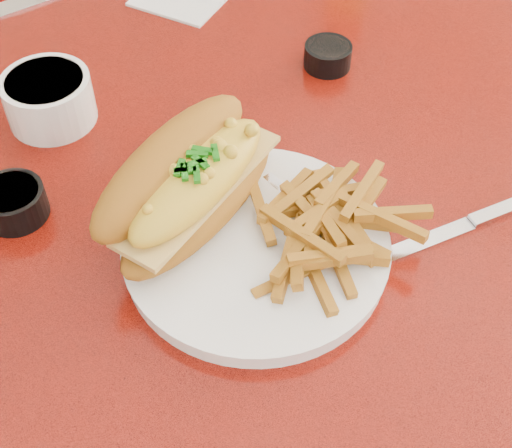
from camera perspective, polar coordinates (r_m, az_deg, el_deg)
diner_table at (r=0.82m, az=-1.82°, el=-4.13°), size 1.23×0.83×0.77m
booth_bench_far at (r=1.59m, az=-18.20°, el=8.47°), size 1.20×0.51×0.90m
dinner_plate at (r=0.62m, az=0.00°, el=-1.84°), size 0.25×0.25×0.02m
mac_hoagie at (r=0.62m, az=-5.38°, el=3.41°), size 0.22×0.16×0.09m
fries_pile at (r=0.61m, az=5.23°, el=0.50°), size 0.13×0.12×0.04m
fork at (r=0.65m, az=3.27°, el=1.74°), size 0.02×0.15×0.00m
gravy_ramekin at (r=0.77m, az=-16.25°, el=9.66°), size 0.12×0.12×0.05m
sauce_cup_left at (r=0.68m, az=-18.87°, el=1.72°), size 0.07×0.07×0.03m
sauce_cup_right at (r=0.82m, az=5.77°, el=13.32°), size 0.06×0.06×0.03m
knife at (r=0.67m, az=16.20°, el=-0.16°), size 0.20×0.05×0.01m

